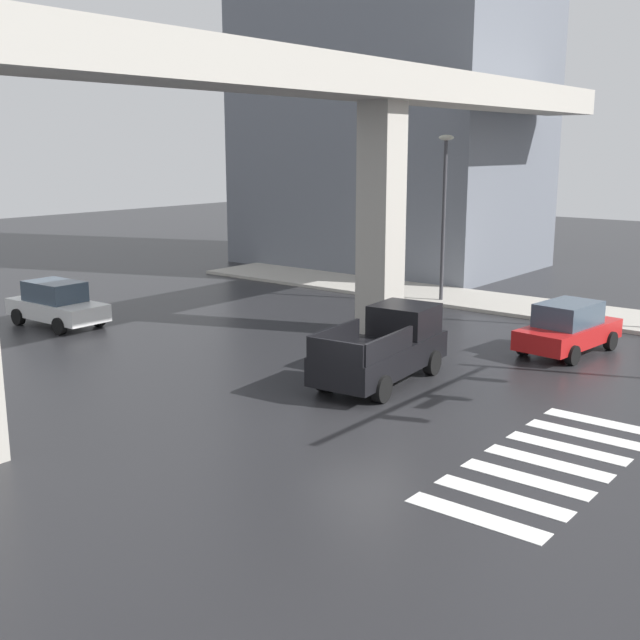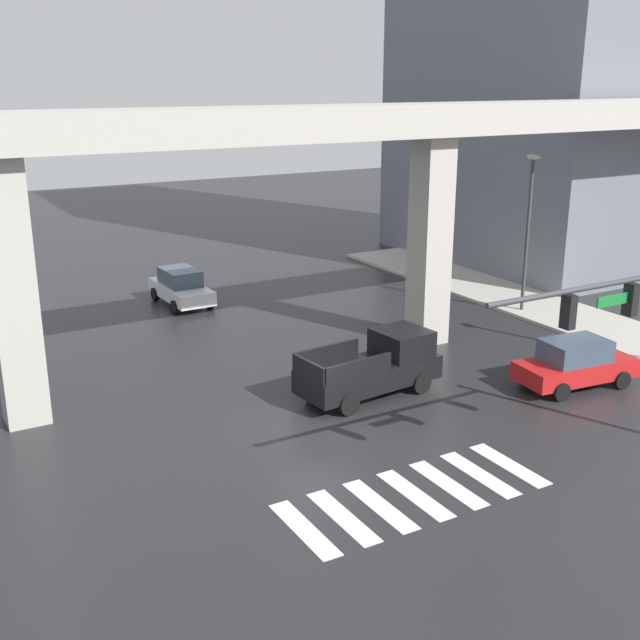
# 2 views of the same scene
# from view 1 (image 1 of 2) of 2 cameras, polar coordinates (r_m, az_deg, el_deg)

# --- Properties ---
(ground_plane) EXTENTS (120.00, 120.00, 0.00)m
(ground_plane) POSITION_cam_1_polar(r_m,az_deg,el_deg) (20.46, 2.68, -6.81)
(ground_plane) COLOR #232326
(crosswalk_stripes) EXTENTS (7.15, 2.80, 0.01)m
(crosswalk_stripes) POSITION_cam_1_polar(r_m,az_deg,el_deg) (18.11, 16.17, -9.90)
(crosswalk_stripes) COLOR silver
(crosswalk_stripes) RESTS_ON ground
(elevated_overpass) EXTENTS (49.83, 2.43, 9.52)m
(elevated_overpass) POSITION_cam_1_polar(r_m,az_deg,el_deg) (22.49, -7.33, 15.93)
(elevated_overpass) COLOR #ADA89E
(elevated_overpass) RESTS_ON ground
(sidewalk_east) EXTENTS (4.00, 36.00, 0.15)m
(sidewalk_east) POSITION_cam_1_polar(r_m,az_deg,el_deg) (34.50, 15.27, 0.85)
(sidewalk_east) COLOR #ADA89E
(sidewalk_east) RESTS_ON ground
(pickup_truck) EXTENTS (5.26, 2.46, 2.08)m
(pickup_truck) POSITION_cam_1_polar(r_m,az_deg,el_deg) (23.13, 4.78, -2.00)
(pickup_truck) COLOR black
(pickup_truck) RESTS_ON ground
(sedan_white) EXTENTS (2.04, 4.34, 1.72)m
(sedan_white) POSITION_cam_1_polar(r_m,az_deg,el_deg) (31.81, -18.53, 1.12)
(sedan_white) COLOR silver
(sedan_white) RESTS_ON ground
(sedan_red) EXTENTS (4.46, 2.30, 1.72)m
(sedan_red) POSITION_cam_1_polar(r_m,az_deg,el_deg) (27.43, 17.55, -0.54)
(sedan_red) COLOR red
(sedan_red) RESTS_ON ground
(street_lamp_mid_block) EXTENTS (0.44, 0.70, 7.24)m
(street_lamp_mid_block) POSITION_cam_1_polar(r_m,az_deg,el_deg) (34.56, 8.99, 8.67)
(street_lamp_mid_block) COLOR #38383D
(street_lamp_mid_block) RESTS_ON ground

